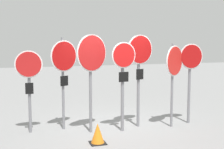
{
  "coord_description": "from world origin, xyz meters",
  "views": [
    {
      "loc": [
        -2.55,
        -7.93,
        2.41
      ],
      "look_at": [
        -0.1,
        0.0,
        1.47
      ],
      "focal_mm": 50.0,
      "sensor_mm": 36.0,
      "label": 1
    }
  ],
  "objects": [
    {
      "name": "stop_sign_3",
      "position": [
        0.09,
        -0.36,
        1.6
      ],
      "size": [
        0.67,
        0.18,
        2.34
      ],
      "rotation": [
        0.0,
        0.0,
        0.15
      ],
      "color": "slate",
      "rests_on": "ground"
    },
    {
      "name": "stop_sign_2",
      "position": [
        -0.72,
        -0.24,
        1.85
      ],
      "size": [
        0.86,
        0.45,
        2.54
      ],
      "rotation": [
        0.0,
        0.0,
        0.47
      ],
      "color": "slate",
      "rests_on": "ground"
    },
    {
      "name": "stop_sign_1",
      "position": [
        -1.35,
        0.25,
        1.75
      ],
      "size": [
        0.73,
        0.41,
        2.46
      ],
      "rotation": [
        0.0,
        0.0,
        0.49
      ],
      "color": "slate",
      "rests_on": "ground"
    },
    {
      "name": "stop_sign_5",
      "position": [
        1.54,
        -0.39,
        1.66
      ],
      "size": [
        0.71,
        0.47,
        2.3
      ],
      "rotation": [
        0.0,
        0.0,
        0.57
      ],
      "color": "slate",
      "rests_on": "ground"
    },
    {
      "name": "ground_plane",
      "position": [
        0.0,
        0.0,
        0.0
      ],
      "size": [
        40.0,
        40.0,
        0.0
      ],
      "primitive_type": "plane",
      "color": "gray"
    },
    {
      "name": "stop_sign_6",
      "position": [
        2.17,
        -0.19,
        1.62
      ],
      "size": [
        0.72,
        0.14,
        2.29
      ],
      "rotation": [
        0.0,
        0.0,
        0.01
      ],
      "color": "slate",
      "rests_on": "ground"
    },
    {
      "name": "traffic_cone_0",
      "position": [
        -0.8,
        -1.12,
        0.23
      ],
      "size": [
        0.37,
        0.37,
        0.48
      ],
      "color": "black",
      "rests_on": "ground"
    },
    {
      "name": "stop_sign_0",
      "position": [
        -2.25,
        0.19,
        1.5
      ],
      "size": [
        0.69,
        0.14,
        2.13
      ],
      "rotation": [
        0.0,
        0.0,
        -0.03
      ],
      "color": "slate",
      "rests_on": "ground"
    },
    {
      "name": "stop_sign_4",
      "position": [
        0.65,
        -0.1,
        1.8
      ],
      "size": [
        0.78,
        0.23,
        2.54
      ],
      "rotation": [
        0.0,
        0.0,
        0.25
      ],
      "color": "slate",
      "rests_on": "ground"
    }
  ]
}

